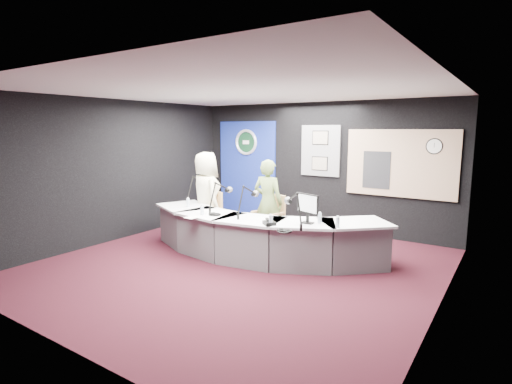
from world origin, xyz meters
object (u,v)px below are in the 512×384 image
Objects in this scene: person_man at (206,196)px; armchair_right at (268,221)px; broadcast_desk at (255,236)px; armchair_left at (207,216)px; person_woman at (268,203)px.

armchair_right is at bearing -139.10° from person_man.
broadcast_desk is at bearing -169.28° from person_man.
armchair_right is 0.52× the size of person_man.
person_woman is (1.28, 0.31, 0.37)m from armchair_left.
broadcast_desk is at bearing -63.21° from armchair_right.
person_man reaches higher than person_woman.
broadcast_desk is at bearing 3.50° from armchair_left.
person_woman is at bearing 105.29° from broadcast_desk.
broadcast_desk is 4.87× the size of armchair_right.
armchair_left reaches higher than broadcast_desk.
armchair_right is at bearing 105.29° from broadcast_desk.
person_woman reaches higher than broadcast_desk.
person_woman is (0.00, 0.00, 0.36)m from armchair_right.
armchair_right is (-0.20, 0.75, 0.09)m from broadcast_desk.
armchair_right is (1.28, 0.31, 0.01)m from armchair_left.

